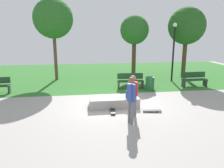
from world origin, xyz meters
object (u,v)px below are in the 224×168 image
object	(u,v)px
concrete_ledge	(114,102)
skateboard_spare	(152,110)
skater_watching	(131,96)
tree_tall_oak	(53,19)
skateboard_by_ledge	(113,111)
trash_bin	(150,84)
skater_performing_trick	(133,92)
park_bench_center_lawn	(194,79)
tree_slender_maple	(187,26)
backpack_on_ledge	(129,94)
park_bench_far_right	(130,80)
tree_young_birch	(134,31)
lamp_post	(174,46)

from	to	relation	value
concrete_ledge	skateboard_spare	bearing A→B (deg)	-32.11
skater_watching	tree_tall_oak	distance (m)	9.68
skateboard_by_ledge	trash_bin	size ratio (longest dim) A/B	1.01
concrete_ledge	skater_performing_trick	distance (m)	1.59
park_bench_center_lawn	tree_slender_maple	xyz separation A→B (m)	(0.60, 2.79, 3.31)
concrete_ledge	backpack_on_ledge	world-z (taller)	backpack_on_ledge
backpack_on_ledge	concrete_ledge	bearing A→B (deg)	-63.56
skateboard_by_ledge	park_bench_far_right	bearing A→B (deg)	67.35
backpack_on_ledge	trash_bin	size ratio (longest dim) A/B	0.40
concrete_ledge	tree_young_birch	xyz separation A→B (m)	(2.64, 7.23, 3.28)
skater_performing_trick	park_bench_far_right	world-z (taller)	skater_performing_trick
skater_watching	skateboard_spare	world-z (taller)	skater_watching
lamp_post	skater_performing_trick	bearing A→B (deg)	-125.11
concrete_ledge	tree_tall_oak	xyz separation A→B (m)	(-3.33, 6.37, 4.05)
skateboard_by_ledge	tree_slender_maple	world-z (taller)	tree_slender_maple
skateboard_spare	tree_tall_oak	bearing A→B (deg)	123.53
skateboard_spare	lamp_post	size ratio (longest dim) A/B	0.21
concrete_ledge	park_bench_center_lawn	xyz separation A→B (m)	(5.59, 3.06, 0.26)
skateboard_spare	skater_performing_trick	bearing A→B (deg)	-162.65
tree_young_birch	lamp_post	distance (m)	3.46
trash_bin	park_bench_center_lawn	bearing A→B (deg)	9.61
concrete_ledge	trash_bin	xyz separation A→B (m)	(2.53, 2.54, 0.18)
skater_performing_trick	tree_slender_maple	world-z (taller)	tree_slender_maple
park_bench_far_right	tree_young_birch	bearing A→B (deg)	74.15
backpack_on_ledge	tree_slender_maple	bearing A→B (deg)	168.42
concrete_ledge	tree_young_birch	world-z (taller)	tree_young_birch
park_bench_center_lawn	tree_slender_maple	size ratio (longest dim) A/B	0.31
backpack_on_ledge	park_bench_center_lawn	xyz separation A→B (m)	(4.92, 3.12, -0.11)
skater_performing_trick	skateboard_spare	xyz separation A→B (m)	(0.95, 0.30, -0.93)
park_bench_center_lawn	tree_young_birch	bearing A→B (deg)	125.35
concrete_ledge	skater_watching	xyz separation A→B (m)	(0.36, -1.98, 0.84)
tree_young_birch	lamp_post	bearing A→B (deg)	-48.22
skateboard_by_ledge	lamp_post	size ratio (longest dim) A/B	0.20
skateboard_by_ledge	skateboard_spare	size ratio (longest dim) A/B	0.99
tree_slender_maple	lamp_post	size ratio (longest dim) A/B	1.30
skateboard_spare	lamp_post	world-z (taller)	lamp_post
skater_performing_trick	lamp_post	bearing A→B (deg)	54.89
concrete_ledge	tree_tall_oak	size ratio (longest dim) A/B	0.40
tree_young_birch	trash_bin	world-z (taller)	tree_young_birch
skater_performing_trick	skateboard_by_ledge	xyz separation A→B (m)	(-0.76, 0.49, -0.93)
skateboard_by_ledge	trash_bin	world-z (taller)	trash_bin
park_bench_center_lawn	skateboard_by_ledge	bearing A→B (deg)	-146.38
concrete_ledge	skateboard_spare	size ratio (longest dim) A/B	2.77
skateboard_spare	tree_young_birch	world-z (taller)	tree_young_birch
tree_tall_oak	trash_bin	xyz separation A→B (m)	(5.85, -3.83, -3.87)
trash_bin	skater_watching	bearing A→B (deg)	-115.62
skateboard_by_ledge	tree_young_birch	xyz separation A→B (m)	(2.80, 8.00, 3.43)
park_bench_far_right	trash_bin	size ratio (longest dim) A/B	2.03
concrete_ledge	backpack_on_ledge	distance (m)	0.78
skater_watching	tree_young_birch	xyz separation A→B (m)	(2.27, 9.21, 2.44)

